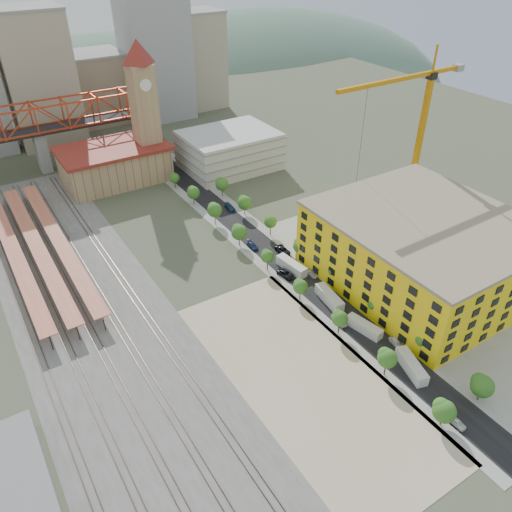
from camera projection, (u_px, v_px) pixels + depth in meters
ground at (244, 292)px, 129.07m from camera, size 400.00×400.00×0.00m
ballast_strip at (86, 303)px, 125.34m from camera, size 36.00×165.00×0.06m
dirt_lot at (305, 376)px, 105.24m from camera, size 28.00×67.00×0.06m
street_asphalt at (264, 247)px, 146.63m from camera, size 12.00×170.00×0.06m
sidewalk_west at (248, 253)px, 144.20m from camera, size 3.00×170.00×0.04m
sidewalk_east at (280, 242)px, 149.07m from camera, size 3.00×170.00×0.04m
construction_pad at (424, 275)px, 135.00m from camera, size 50.00×90.00×0.06m
rail_tracks at (78, 305)px, 124.47m from camera, size 26.56×160.00×0.18m
platform_canopies at (36, 245)px, 140.14m from camera, size 16.00×80.00×4.12m
station_hall at (115, 164)px, 180.47m from camera, size 38.00×24.00×13.10m
clock_tower at (143, 98)px, 172.48m from camera, size 12.00×12.00×52.00m
parking_garage at (229, 150)px, 190.06m from camera, size 34.00×26.00×14.00m
truss_bridge at (35, 122)px, 180.87m from camera, size 94.00×9.60×25.60m
construction_building at (423, 250)px, 128.41m from camera, size 44.60×50.60×18.80m
street_trees at (284, 264)px, 139.65m from camera, size 15.40×124.40×8.00m
skyline at (90, 76)px, 219.15m from camera, size 133.00×46.00×60.00m
distant_hills at (118, 174)px, 375.60m from camera, size 647.00×264.00×227.00m
tower_crane at (417, 117)px, 146.71m from camera, size 48.27×2.55×51.53m
site_trailer_a at (411, 366)px, 105.85m from camera, size 5.31×10.06×2.67m
site_trailer_b at (364, 327)px, 116.12m from camera, size 4.12×9.40×2.49m
site_trailer_c at (329, 298)px, 124.96m from camera, size 3.84×10.20×2.72m
site_trailer_d at (291, 266)px, 136.32m from camera, size 3.71×10.26×2.75m
car_0 at (457, 422)px, 94.83m from camera, size 1.64×3.98×1.35m
car_1 at (339, 320)px, 118.78m from camera, size 1.96×4.78×1.54m
car_2 at (286, 274)px, 134.28m from camera, size 3.27×5.66×1.49m
car_3 at (253, 246)px, 146.07m from camera, size 2.22×4.84×1.37m
car_4 at (396, 343)px, 112.65m from camera, size 2.18×4.18×1.36m
car_5 at (311, 274)px, 134.56m from camera, size 1.82×4.17×1.33m
car_6 at (283, 250)px, 143.83m from camera, size 2.86×5.76×1.57m
car_7 at (230, 207)px, 165.31m from camera, size 2.66×5.51×1.55m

